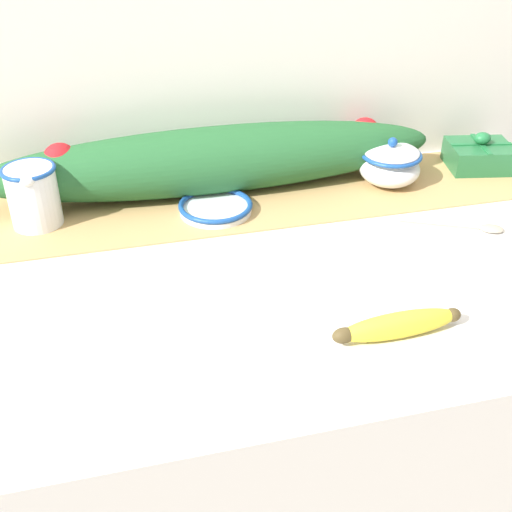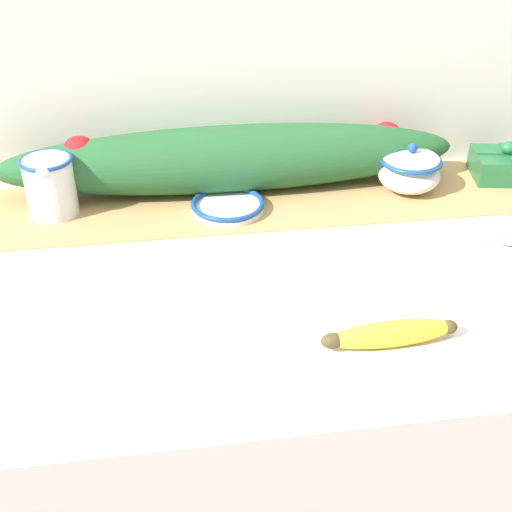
{
  "view_description": "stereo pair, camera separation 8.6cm",
  "coord_description": "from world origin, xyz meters",
  "px_view_note": "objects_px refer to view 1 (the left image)",
  "views": [
    {
      "loc": [
        -0.21,
        -0.88,
        1.5
      ],
      "look_at": [
        0.0,
        -0.04,
        0.95
      ],
      "focal_mm": 45.0,
      "sensor_mm": 36.0,
      "label": 1
    },
    {
      "loc": [
        -0.12,
        -0.9,
        1.5
      ],
      "look_at": [
        0.0,
        -0.04,
        0.95
      ],
      "focal_mm": 45.0,
      "sensor_mm": 36.0,
      "label": 2
    }
  ],
  "objects_px": {
    "cream_pitcher": "(33,194)",
    "sugar_bowl": "(390,164)",
    "gift_box": "(479,155)",
    "small_dish": "(216,207)",
    "banana": "(398,325)",
    "spoon": "(485,228)"
  },
  "relations": [
    {
      "from": "sugar_bowl",
      "to": "small_dish",
      "type": "xyz_separation_m",
      "value": [
        -0.38,
        -0.04,
        -0.03
      ]
    },
    {
      "from": "sugar_bowl",
      "to": "small_dish",
      "type": "relative_size",
      "value": 0.88
    },
    {
      "from": "cream_pitcher",
      "to": "sugar_bowl",
      "type": "bearing_deg",
      "value": -0.14
    },
    {
      "from": "spoon",
      "to": "gift_box",
      "type": "bearing_deg",
      "value": 88.25
    },
    {
      "from": "banana",
      "to": "spoon",
      "type": "distance_m",
      "value": 0.38
    },
    {
      "from": "cream_pitcher",
      "to": "gift_box",
      "type": "bearing_deg",
      "value": 1.69
    },
    {
      "from": "cream_pitcher",
      "to": "small_dish",
      "type": "bearing_deg",
      "value": -6.45
    },
    {
      "from": "cream_pitcher",
      "to": "banana",
      "type": "distance_m",
      "value": 0.7
    },
    {
      "from": "small_dish",
      "to": "gift_box",
      "type": "relative_size",
      "value": 0.95
    },
    {
      "from": "banana",
      "to": "small_dish",
      "type": "bearing_deg",
      "value": 113.43
    },
    {
      "from": "sugar_bowl",
      "to": "gift_box",
      "type": "relative_size",
      "value": 0.84
    },
    {
      "from": "cream_pitcher",
      "to": "small_dish",
      "type": "height_order",
      "value": "cream_pitcher"
    },
    {
      "from": "sugar_bowl",
      "to": "banana",
      "type": "bearing_deg",
      "value": -112.31
    },
    {
      "from": "small_dish",
      "to": "cream_pitcher",
      "type": "bearing_deg",
      "value": 173.55
    },
    {
      "from": "small_dish",
      "to": "banana",
      "type": "bearing_deg",
      "value": -66.57
    },
    {
      "from": "sugar_bowl",
      "to": "gift_box",
      "type": "height_order",
      "value": "sugar_bowl"
    },
    {
      "from": "gift_box",
      "to": "small_dish",
      "type": "bearing_deg",
      "value": -173.83
    },
    {
      "from": "banana",
      "to": "gift_box",
      "type": "relative_size",
      "value": 1.34
    },
    {
      "from": "small_dish",
      "to": "banana",
      "type": "relative_size",
      "value": 0.71
    },
    {
      "from": "cream_pitcher",
      "to": "sugar_bowl",
      "type": "xyz_separation_m",
      "value": [
        0.71,
        -0.0,
        -0.02
      ]
    },
    {
      "from": "small_dish",
      "to": "spoon",
      "type": "distance_m",
      "value": 0.51
    },
    {
      "from": "small_dish",
      "to": "gift_box",
      "type": "height_order",
      "value": "gift_box"
    }
  ]
}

